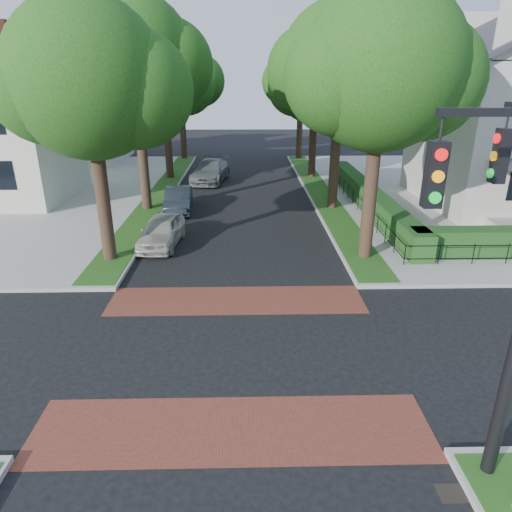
{
  "coord_description": "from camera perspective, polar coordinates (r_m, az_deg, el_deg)",
  "views": [
    {
      "loc": [
        0.35,
        -11.36,
        7.42
      ],
      "look_at": [
        0.69,
        3.43,
        1.6
      ],
      "focal_mm": 32.0,
      "sensor_mm": 36.0,
      "label": 1
    }
  ],
  "objects": [
    {
      "name": "parked_car_middle",
      "position": [
        27.33,
        -9.67,
        6.95
      ],
      "size": [
        1.79,
        4.36,
        1.4
      ],
      "primitive_type": "imported",
      "rotation": [
        0.0,
        0.0,
        0.07
      ],
      "color": "black",
      "rests_on": "ground"
    },
    {
      "name": "tree_right_mid",
      "position": [
        27.13,
        10.66,
        22.35
      ],
      "size": [
        8.25,
        7.09,
        11.22
      ],
      "color": "black",
      "rests_on": "sidewalk_ne"
    },
    {
      "name": "parked_car_rear",
      "position": [
        35.13,
        -5.73,
        10.51
      ],
      "size": [
        3.05,
        5.78,
        1.6
      ],
      "primitive_type": "imported",
      "rotation": [
        0.0,
        0.0,
        -0.15
      ],
      "color": "slate",
      "rests_on": "ground"
    },
    {
      "name": "crosswalk_near",
      "position": [
        11.03,
        -3.0,
        -20.8
      ],
      "size": [
        9.0,
        2.2,
        0.01
      ],
      "primitive_type": "cube",
      "color": "brown",
      "rests_on": "ground"
    },
    {
      "name": "grass_strip_ne",
      "position": [
        31.72,
        7.95,
        8.04
      ],
      "size": [
        1.6,
        29.8,
        0.02
      ],
      "primitive_type": "cube",
      "color": "#204F16",
      "rests_on": "sidewalk_ne"
    },
    {
      "name": "house_left_far",
      "position": [
        46.22,
        -22.4,
        17.02
      ],
      "size": [
        10.0,
        9.0,
        10.14
      ],
      "color": "beige",
      "rests_on": "sidewalk_nw"
    },
    {
      "name": "storm_drain",
      "position": [
        10.54,
        23.56,
        -25.53
      ],
      "size": [
        0.65,
        0.45,
        0.01
      ],
      "primitive_type": "cube",
      "color": "black",
      "rests_on": "ground"
    },
    {
      "name": "parked_car_front",
      "position": [
        21.81,
        -11.71,
        3.09
      ],
      "size": [
        1.99,
        4.26,
        1.41
      ],
      "primitive_type": "imported",
      "rotation": [
        0.0,
        0.0,
        -0.08
      ],
      "color": "#BBB5A8",
      "rests_on": "ground"
    },
    {
      "name": "hedge_main_road",
      "position": [
        28.17,
        13.95,
        7.15
      ],
      "size": [
        1.0,
        18.0,
        1.2
      ],
      "primitive_type": "cube",
      "color": "#224819",
      "rests_on": "sidewalk_ne"
    },
    {
      "name": "grass_strip_nw",
      "position": [
        31.84,
        -11.81,
        7.85
      ],
      "size": [
        1.6,
        29.8,
        0.02
      ],
      "primitive_type": "cube",
      "color": "#204F16",
      "rests_on": "sidewalk_nw"
    },
    {
      "name": "fence_main_road",
      "position": [
        28.0,
        12.33,
        6.89
      ],
      "size": [
        0.06,
        18.0,
        0.9
      ],
      "primitive_type": null,
      "color": "black",
      "rests_on": "sidewalk_ne"
    },
    {
      "name": "tree_left_mid",
      "position": [
        27.23,
        -14.67,
        22.8
      ],
      "size": [
        8.0,
        6.88,
        11.48
      ],
      "color": "black",
      "rests_on": "sidewalk_nw"
    },
    {
      "name": "tree_left_far",
      "position": [
        36.04,
        -11.24,
        20.63
      ],
      "size": [
        7.0,
        6.02,
        9.86
      ],
      "color": "black",
      "rests_on": "sidewalk_nw"
    },
    {
      "name": "ground",
      "position": [
        13.57,
        -2.65,
        -11.69
      ],
      "size": [
        120.0,
        120.0,
        0.0
      ],
      "primitive_type": "plane",
      "color": "black",
      "rests_on": "ground"
    },
    {
      "name": "tree_left_near",
      "position": [
        19.46,
        -19.73,
        19.87
      ],
      "size": [
        7.5,
        6.45,
        10.2
      ],
      "color": "black",
      "rests_on": "sidewalk_nw"
    },
    {
      "name": "tree_right_back",
      "position": [
        44.9,
        5.78,
        21.19
      ],
      "size": [
        7.5,
        6.45,
        10.2
      ],
      "color": "black",
      "rests_on": "sidewalk_ne"
    },
    {
      "name": "tree_left_back",
      "position": [
        44.96,
        -9.3,
        21.22
      ],
      "size": [
        7.75,
        6.66,
        10.44
      ],
      "color": "black",
      "rests_on": "sidewalk_nw"
    },
    {
      "name": "crosswalk_far",
      "position": [
        16.34,
        -2.42,
        -5.53
      ],
      "size": [
        9.0,
        2.2,
        0.01
      ],
      "primitive_type": "cube",
      "color": "brown",
      "rests_on": "ground"
    },
    {
      "name": "tree_right_far",
      "position": [
        35.97,
        7.55,
        20.49
      ],
      "size": [
        7.25,
        6.23,
        9.74
      ],
      "color": "black",
      "rests_on": "sidewalk_ne"
    },
    {
      "name": "tree_right_near",
      "position": [
        19.32,
        15.55,
        21.38
      ],
      "size": [
        7.75,
        6.67,
        10.66
      ],
      "color": "black",
      "rests_on": "sidewalk_ne"
    }
  ]
}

